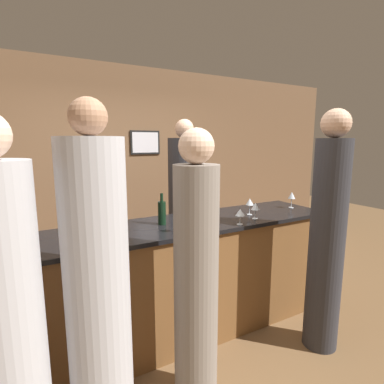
{
  "coord_description": "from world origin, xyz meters",
  "views": [
    {
      "loc": [
        -1.1,
        -2.28,
        1.76
      ],
      "look_at": [
        0.21,
        0.1,
        1.31
      ],
      "focal_mm": 28.0,
      "sensor_mm": 36.0,
      "label": 1
    }
  ],
  "objects": [
    {
      "name": "bartender",
      "position": [
        0.52,
        0.85,
        0.94
      ],
      "size": [
        0.39,
        0.39,
        2.02
      ],
      "rotation": [
        0.0,
        0.0,
        3.14
      ],
      "color": "#2D2D33",
      "rests_on": "ground_plane"
    },
    {
      "name": "guest_3",
      "position": [
        -0.19,
        -0.68,
        0.88
      ],
      "size": [
        0.29,
        0.29,
        1.85
      ],
      "color": "gray",
      "rests_on": "ground_plane"
    },
    {
      "name": "guest_0",
      "position": [
        -1.25,
        -0.73,
        0.89
      ],
      "size": [
        0.34,
        0.34,
        1.9
      ],
      "color": "#B2B2B7",
      "rests_on": "ground_plane"
    },
    {
      "name": "wine_glass_5",
      "position": [
        0.71,
        -0.2,
        1.17
      ],
      "size": [
        0.08,
        0.08,
        0.15
      ],
      "color": "silver",
      "rests_on": "bar_counter"
    },
    {
      "name": "wine_glass_3",
      "position": [
        1.37,
        -0.02,
        1.19
      ],
      "size": [
        0.08,
        0.08,
        0.17
      ],
      "color": "silver",
      "rests_on": "bar_counter"
    },
    {
      "name": "wine_glass_2",
      "position": [
        0.77,
        -0.05,
        1.18
      ],
      "size": [
        0.08,
        0.08,
        0.16
      ],
      "color": "silver",
      "rests_on": "bar_counter"
    },
    {
      "name": "wine_glass_0",
      "position": [
        0.17,
        -0.2,
        1.18
      ],
      "size": [
        0.06,
        0.06,
        0.17
      ],
      "color": "silver",
      "rests_on": "bar_counter"
    },
    {
      "name": "guest_2",
      "position": [
        -0.82,
        -0.69,
        0.93
      ],
      "size": [
        0.35,
        0.35,
        1.98
      ],
      "color": "#B2B2B7",
      "rests_on": "ground_plane"
    },
    {
      "name": "bar_counter",
      "position": [
        0.0,
        0.0,
        0.53
      ],
      "size": [
        3.09,
        0.7,
        1.06
      ],
      "color": "brown",
      "rests_on": "ground_plane"
    },
    {
      "name": "wine_glass_4",
      "position": [
        -0.09,
        -0.22,
        1.18
      ],
      "size": [
        0.07,
        0.07,
        0.16
      ],
      "color": "silver",
      "rests_on": "bar_counter"
    },
    {
      "name": "wine_bottle_0",
      "position": [
        -0.12,
        0.05,
        1.16
      ],
      "size": [
        0.07,
        0.07,
        0.27
      ],
      "color": "black",
      "rests_on": "bar_counter"
    },
    {
      "name": "ground_plane",
      "position": [
        0.0,
        0.0,
        0.0
      ],
      "size": [
        14.0,
        14.0,
        0.0
      ],
      "primitive_type": "plane",
      "color": "brown"
    },
    {
      "name": "back_wall",
      "position": [
        0.0,
        1.94,
        1.4
      ],
      "size": [
        8.0,
        0.08,
        2.8
      ],
      "color": "brown",
      "rests_on": "ground_plane"
    },
    {
      "name": "wine_glass_1",
      "position": [
        0.47,
        -0.29,
        1.16
      ],
      "size": [
        0.08,
        0.08,
        0.14
      ],
      "color": "silver",
      "rests_on": "bar_counter"
    },
    {
      "name": "guest_1",
      "position": [
        1.03,
        -0.73,
        0.97
      ],
      "size": [
        0.28,
        0.28,
        2.02
      ],
      "color": "#2D2D33",
      "rests_on": "ground_plane"
    }
  ]
}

